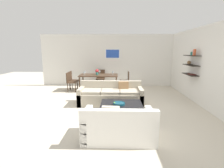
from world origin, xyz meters
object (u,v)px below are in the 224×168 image
(loveseat_white, at_px, (119,126))
(dining_chair_left_far, at_px, (73,79))
(dining_chair_left_near, at_px, (70,80))
(dining_chair_right_far, at_px, (126,79))
(dining_table, at_px, (99,76))
(sofa_beige, at_px, (111,96))
(wine_glass_right_far, at_px, (113,72))
(dining_chair_head, at_px, (101,77))
(decorative_bowl, at_px, (119,103))
(wine_glass_head, at_px, (100,71))
(coffee_table, at_px, (121,110))
(apple_on_coffee_table, at_px, (114,103))
(centerpiece_vase, at_px, (97,72))
(wine_glass_left_near, at_px, (84,73))
(wine_glass_left_far, at_px, (85,72))

(loveseat_white, relative_size, dining_chair_left_far, 1.74)
(dining_chair_left_near, bearing_deg, dining_chair_right_far, 9.12)
(dining_chair_left_far, bearing_deg, dining_table, -9.12)
(sofa_beige, xyz_separation_m, wine_glass_right_far, (0.02, 2.16, 0.57))
(dining_chair_head, bearing_deg, loveseat_white, -80.34)
(sofa_beige, distance_m, dining_chair_head, 3.00)
(decorative_bowl, height_order, dining_chair_right_far, dining_chair_right_far)
(dining_chair_right_far, relative_size, wine_glass_head, 5.78)
(dining_chair_head, height_order, wine_glass_head, wine_glass_head)
(decorative_bowl, relative_size, dining_chair_head, 0.38)
(dining_chair_left_far, xyz_separation_m, dining_chair_right_far, (2.61, 0.00, 0.00))
(coffee_table, distance_m, apple_on_coffee_table, 0.31)
(loveseat_white, distance_m, dining_chair_head, 5.43)
(dining_chair_left_far, bearing_deg, coffee_table, -56.13)
(wine_glass_right_far, bearing_deg, apple_on_coffee_table, -87.77)
(decorative_bowl, xyz_separation_m, apple_on_coffee_table, (-0.13, 0.01, 0.00))
(dining_table, xyz_separation_m, centerpiece_vase, (-0.08, 0.02, 0.22))
(decorative_bowl, height_order, centerpiece_vase, centerpiece_vase)
(decorative_bowl, xyz_separation_m, wine_glass_head, (-0.93, 3.70, 0.44))
(decorative_bowl, height_order, apple_on_coffee_table, apple_on_coffee_table)
(coffee_table, bearing_deg, sofa_beige, 106.48)
(coffee_table, bearing_deg, decorative_bowl, -130.32)
(decorative_bowl, distance_m, dining_chair_left_near, 3.81)
(loveseat_white, relative_size, dining_chair_head, 1.74)
(sofa_beige, xyz_separation_m, coffee_table, (0.35, -1.17, -0.10))
(dining_chair_left_near, relative_size, wine_glass_right_far, 5.50)
(decorative_bowl, relative_size, wine_glass_left_near, 2.19)
(loveseat_white, distance_m, dining_chair_left_near, 4.81)
(dining_chair_head, bearing_deg, dining_table, -90.00)
(sofa_beige, distance_m, dining_table, 2.18)
(dining_table, xyz_separation_m, dining_chair_left_near, (-1.30, -0.21, -0.18))
(decorative_bowl, xyz_separation_m, dining_chair_left_far, (-2.23, 3.51, 0.09))
(dining_table, relative_size, dining_chair_head, 2.04)
(wine_glass_head, bearing_deg, dining_chair_head, 90.00)
(decorative_bowl, relative_size, centerpiece_vase, 1.30)
(wine_glass_left_far, bearing_deg, centerpiece_vase, -9.00)
(dining_table, relative_size, dining_chair_left_far, 2.04)
(dining_table, relative_size, dining_chair_right_far, 2.04)
(wine_glass_head, bearing_deg, centerpiece_vase, -101.55)
(dining_chair_left_near, bearing_deg, apple_on_coffee_table, -55.67)
(dining_table, bearing_deg, dining_chair_right_far, 9.12)
(sofa_beige, xyz_separation_m, dining_chair_head, (-0.65, 2.92, 0.21))
(wine_glass_right_far, xyz_separation_m, centerpiece_vase, (-0.75, -0.09, 0.04))
(wine_glass_left_near, height_order, centerpiece_vase, centerpiece_vase)
(dining_chair_left_near, bearing_deg, wine_glass_right_far, 9.33)
(dining_chair_left_far, bearing_deg, wine_glass_left_near, -27.07)
(dining_table, relative_size, wine_glass_left_near, 11.59)
(dining_table, xyz_separation_m, wine_glass_left_near, (-0.67, -0.12, 0.18))
(wine_glass_left_far, xyz_separation_m, wine_glass_left_near, (0.00, -0.23, -0.01))
(loveseat_white, relative_size, wine_glass_left_far, 9.44)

